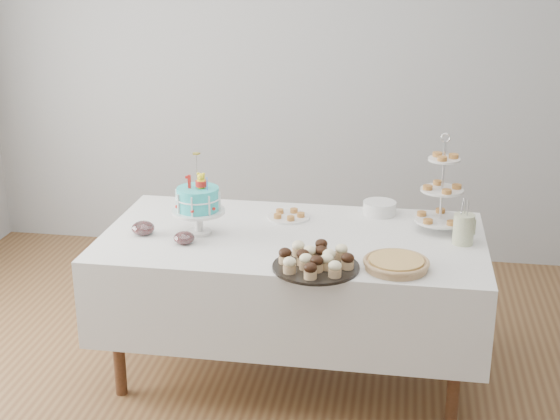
% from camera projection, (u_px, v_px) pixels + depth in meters
% --- Properties ---
extents(floor, '(5.00, 5.00, 0.00)m').
position_uv_depth(floor, '(283.00, 400.00, 3.90)').
color(floor, brown).
rests_on(floor, ground).
extents(walls, '(5.04, 4.04, 2.70)m').
position_uv_depth(walls, '(283.00, 138.00, 3.46)').
color(walls, '#9FA2A4').
rests_on(walls, floor).
extents(table, '(1.92, 1.02, 0.77)m').
position_uv_depth(table, '(292.00, 277.00, 4.00)').
color(table, silver).
rests_on(table, floor).
extents(birthday_cake, '(0.27, 0.27, 0.41)m').
position_uv_depth(birthday_cake, '(199.00, 212.00, 3.92)').
color(birthday_cake, white).
rests_on(birthday_cake, table).
extents(cupcake_tray, '(0.40, 0.40, 0.09)m').
position_uv_depth(cupcake_tray, '(316.00, 259.00, 3.53)').
color(cupcake_tray, black).
rests_on(cupcake_tray, table).
extents(pie, '(0.30, 0.30, 0.05)m').
position_uv_depth(pie, '(396.00, 263.00, 3.52)').
color(pie, tan).
rests_on(pie, table).
extents(tiered_stand, '(0.26, 0.26, 0.51)m').
position_uv_depth(tiered_stand, '(442.00, 191.00, 3.93)').
color(tiered_stand, silver).
rests_on(tiered_stand, table).
extents(plate_stack, '(0.18, 0.18, 0.07)m').
position_uv_depth(plate_stack, '(380.00, 208.00, 4.23)').
color(plate_stack, white).
rests_on(plate_stack, table).
extents(pastry_plate, '(0.23, 0.23, 0.03)m').
position_uv_depth(pastry_plate, '(289.00, 216.00, 4.17)').
color(pastry_plate, white).
rests_on(pastry_plate, table).
extents(jam_bowl_a, '(0.10, 0.10, 0.06)m').
position_uv_depth(jam_bowl_a, '(184.00, 238.00, 3.82)').
color(jam_bowl_a, silver).
rests_on(jam_bowl_a, table).
extents(jam_bowl_b, '(0.12, 0.12, 0.07)m').
position_uv_depth(jam_bowl_b, '(143.00, 228.00, 3.94)').
color(jam_bowl_b, silver).
rests_on(jam_bowl_b, table).
extents(utensil_pitcher, '(0.11, 0.10, 0.23)m').
position_uv_depth(utensil_pitcher, '(464.00, 228.00, 3.80)').
color(utensil_pitcher, '#EEE5CE').
rests_on(utensil_pitcher, table).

